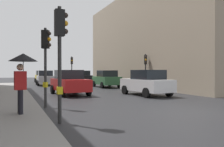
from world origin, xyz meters
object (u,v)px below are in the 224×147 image
Objects in this scene: car_dark_suv at (82,77)px; car_yellow_taxi at (42,77)px; pedestrian_with_umbrella at (22,66)px; car_white_compact at (146,83)px; car_green_estate at (106,79)px; traffic_light_near_left at (60,43)px; traffic_light_mid_street at (146,65)px; traffic_light_far_median at (72,65)px; car_silver_hatchback at (45,78)px; car_red_sedan at (69,82)px; traffic_light_near_right at (46,53)px.

car_yellow_taxi is at bearing 136.51° from car_dark_suv.
car_dark_suv is 1.97× the size of pedestrian_with_umbrella.
car_white_compact is 1.02× the size of car_green_estate.
pedestrian_with_umbrella is (-8.19, -5.16, 0.96)m from car_white_compact.
car_white_compact is 23.49m from car_yellow_taxi.
traffic_light_near_left is 0.88× the size of car_dark_suv.
traffic_light_near_left is at bearing -95.17° from car_yellow_taxi.
traffic_light_mid_street reaches higher than car_green_estate.
traffic_light_near_left is at bearing -116.36° from car_green_estate.
car_dark_suv is at bearing 55.41° from traffic_light_far_median.
car_silver_hatchback is at bearing 107.84° from car_white_compact.
car_red_sedan is at bearing 151.94° from car_white_compact.
traffic_light_near_right reaches higher than car_white_compact.
car_dark_suv is (7.69, 21.28, -1.64)m from traffic_light_near_right.
car_yellow_taxi is (-4.42, 23.07, 0.00)m from car_white_compact.
traffic_light_far_median is 0.83× the size of car_silver_hatchback.
traffic_light_near_right is 0.86× the size of car_silver_hatchback.
traffic_light_far_median is 0.83× the size of car_yellow_taxi.
traffic_light_near_right is at bearing -112.82° from car_red_sedan.
traffic_light_far_median is 4.32m from car_dark_suv.
car_green_estate is 1.98× the size of pedestrian_with_umbrella.
car_green_estate is (7.59, 15.31, -1.69)m from traffic_light_near_left.
traffic_light_near_right is at bearing -95.88° from car_yellow_taxi.
car_silver_hatchback is 6.31m from car_dark_suv.
pedestrian_with_umbrella is (-1.09, 1.34, -0.73)m from traffic_light_near_left.
car_red_sedan is (2.32, 5.51, -1.64)m from traffic_light_near_right.
car_red_sedan is at bearing 75.65° from traffic_light_near_left.
traffic_light_near_right is 7.87m from car_white_compact.
traffic_light_far_median reaches higher than car_white_compact.
car_red_sedan is (-3.08, -12.45, -1.55)m from traffic_light_far_median.
traffic_light_far_median is 8.66m from car_yellow_taxi.
traffic_light_near_left is at bearing -50.75° from pedestrian_with_umbrella.
traffic_light_near_left is at bearing -107.20° from car_dark_suv.
traffic_light_far_median is 21.19m from pedestrian_with_umbrella.
car_dark_suv is (5.37, 15.77, 0.00)m from car_red_sedan.
car_green_estate is at bearing 86.83° from car_white_compact.
traffic_light_far_median is at bearing -124.59° from car_dark_suv.
car_dark_suv is (5.47, 3.14, 0.00)m from car_silver_hatchback.
car_silver_hatchback is at bearing -150.17° from car_dark_suv.
traffic_light_mid_street is 8.07m from car_red_sedan.
traffic_light_far_median is 0.82× the size of car_white_compact.
traffic_light_mid_street is 14.90m from pedestrian_with_umbrella.
car_silver_hatchback is (-4.89, 15.18, 0.00)m from car_white_compact.
car_silver_hatchback is 0.99× the size of car_red_sedan.
traffic_light_near_right is 22.69m from car_dark_suv.
traffic_light_far_median is at bearing 114.09° from traffic_light_mid_street.
traffic_light_near_right is at bearing -141.76° from traffic_light_mid_street.
traffic_light_near_right reaches higher than traffic_light_far_median.
car_red_sedan is (-5.27, -6.26, 0.00)m from car_green_estate.
car_dark_suv is (-2.24, 13.46, -1.38)m from traffic_light_mid_street.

